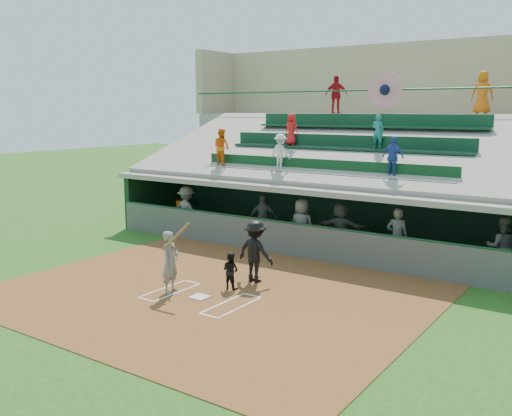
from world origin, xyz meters
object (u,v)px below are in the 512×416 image
Objects in this scene: home_plate at (200,297)px; batter_at_plate at (171,262)px; catcher at (231,271)px; white_table at (183,219)px; water_cooler at (181,205)px.

batter_at_plate is at bearing -174.36° from home_plate.
batter_at_plate is at bearing 47.59° from catcher.
catcher is (0.20, 1.07, 0.48)m from home_plate.
catcher is 1.16× the size of white_table.
water_cooler is (-6.19, 6.24, 0.95)m from home_plate.
water_cooler is at bearing 134.78° from home_plate.
batter_at_plate is 8.29m from white_table.
home_plate is 0.51× the size of white_table.
home_plate is 1.22m from batter_at_plate.
home_plate is at bearing 80.67° from catcher.
water_cooler is at bearing 129.89° from batter_at_plate.
batter_at_plate is (-0.90, -0.09, 0.82)m from home_plate.
catcher reaches higher than white_table.
catcher is 8.24m from white_table.
catcher is 2.45× the size of water_cooler.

